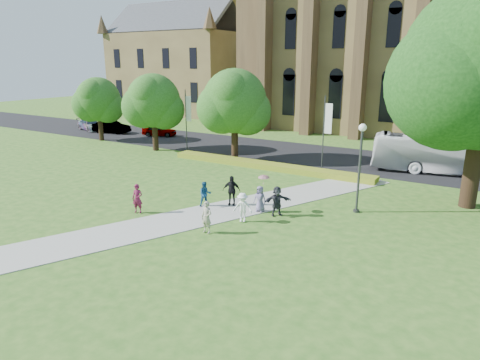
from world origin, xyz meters
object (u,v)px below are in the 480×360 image
Objects in this scene: streetlamp at (360,158)px; pedestrian_0 at (137,198)px; car_1 at (111,127)px; car_2 at (90,125)px; car_0 at (159,130)px; tour_coach at (445,154)px.

pedestrian_0 is at bearing -147.74° from streetlamp.
car_1 is 4.17m from car_2.
car_0 is 26.84m from pedestrian_0.
pedestrian_0 is at bearing -142.10° from car_1.
streetlamp is at bearing -122.55° from car_1.
streetlamp reaches higher than car_2.
streetlamp is 40.61m from car_2.
streetlamp is 1.11× the size of car_2.
streetlamp is 31.22m from car_0.
pedestrian_0 is at bearing -109.00° from car_2.
pedestrian_0 reaches higher than car_0.
tour_coach is 2.37× the size of car_1.
streetlamp is 0.47× the size of tour_coach.
tour_coach is 41.64m from car_2.
tour_coach is 24.00m from pedestrian_0.
car_1 is at bearing 82.81° from car_0.
car_1 reaches higher than car_0.
car_1 is at bearing 159.90° from streetlamp.
car_0 is 2.34× the size of pedestrian_0.
pedestrian_0 is at bearing 132.20° from tour_coach.
car_0 is at bearing 75.47° from tour_coach.
car_0 is 0.86× the size of car_1.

